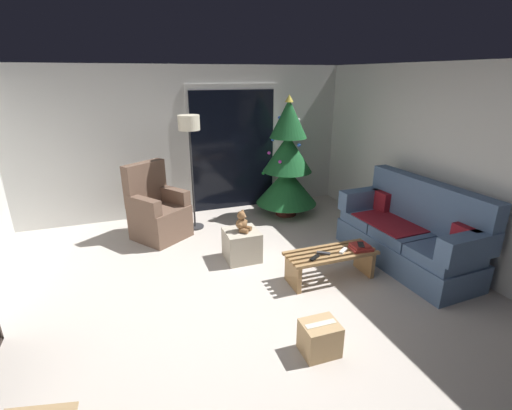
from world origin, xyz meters
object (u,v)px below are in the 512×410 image
(floor_lamp, at_px, (190,134))
(ottoman, at_px, (242,245))
(remote_white, at_px, (343,251))
(cell_phone, at_px, (361,244))
(book_stack, at_px, (361,247))
(coffee_table, at_px, (330,261))
(cardboard_box_taped_mid_floor, at_px, (320,338))
(remote_graphite, at_px, (323,253))
(armchair, at_px, (157,212))
(christmas_tree, at_px, (287,164))
(remote_black, at_px, (315,258))
(teddy_bear_chestnut, at_px, (242,222))
(couch, at_px, (409,234))

(floor_lamp, relative_size, ottoman, 4.05)
(remote_white, distance_m, cell_phone, 0.23)
(remote_white, xyz_separation_m, book_stack, (0.23, -0.02, 0.02))
(remote_white, bearing_deg, coffee_table, -141.95)
(book_stack, height_order, cardboard_box_taped_mid_floor, book_stack)
(remote_graphite, distance_m, armchair, 2.61)
(cell_phone, height_order, cardboard_box_taped_mid_floor, cell_phone)
(remote_graphite, distance_m, christmas_tree, 2.30)
(remote_black, bearing_deg, book_stack, 60.91)
(ottoman, relative_size, cardboard_box_taped_mid_floor, 1.35)
(remote_graphite, height_order, cardboard_box_taped_mid_floor, remote_graphite)
(remote_black, bearing_deg, cardboard_box_taped_mid_floor, -56.50)
(remote_black, height_order, cell_phone, cell_phone)
(book_stack, bearing_deg, cell_phone, 65.88)
(book_stack, relative_size, teddy_bear_chestnut, 0.94)
(christmas_tree, bearing_deg, ottoman, -133.43)
(coffee_table, height_order, cell_phone, cell_phone)
(ottoman, distance_m, cardboard_box_taped_mid_floor, 1.92)
(ottoman, distance_m, teddy_bear_chestnut, 0.32)
(book_stack, height_order, floor_lamp, floor_lamp)
(ottoman, bearing_deg, armchair, 131.12)
(book_stack, bearing_deg, couch, 6.94)
(remote_white, xyz_separation_m, cell_phone, (0.23, -0.02, 0.05))
(couch, height_order, remote_white, couch)
(remote_graphite, distance_m, floor_lamp, 2.67)
(remote_black, distance_m, christmas_tree, 2.40)
(couch, relative_size, coffee_table, 1.79)
(remote_graphite, bearing_deg, remote_white, -61.58)
(coffee_table, relative_size, remote_black, 7.05)
(cell_phone, height_order, armchair, armchair)
(couch, bearing_deg, book_stack, -173.06)
(remote_black, distance_m, armchair, 2.56)
(coffee_table, height_order, book_stack, book_stack)
(remote_white, distance_m, teddy_bear_chestnut, 1.32)
(coffee_table, bearing_deg, christmas_tree, 79.54)
(ottoman, bearing_deg, cell_phone, -37.04)
(coffee_table, xyz_separation_m, christmas_tree, (0.40, 2.16, 0.66))
(floor_lamp, bearing_deg, teddy_bear_chestnut, -72.88)
(remote_black, relative_size, floor_lamp, 0.09)
(teddy_bear_chestnut, bearing_deg, cardboard_box_taped_mid_floor, -86.95)
(couch, relative_size, book_stack, 7.38)
(cardboard_box_taped_mid_floor, bearing_deg, teddy_bear_chestnut, 93.05)
(christmas_tree, bearing_deg, floor_lamp, -178.83)
(remote_white, relative_size, teddy_bear_chestnut, 0.55)
(floor_lamp, xyz_separation_m, teddy_bear_chestnut, (0.40, -1.28, -0.98))
(couch, bearing_deg, cell_phone, -173.18)
(remote_black, bearing_deg, remote_graphite, 82.07)
(remote_white, xyz_separation_m, christmas_tree, (0.26, 2.20, 0.53))
(floor_lamp, bearing_deg, armchair, -164.10)
(ottoman, bearing_deg, remote_graphite, -50.11)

